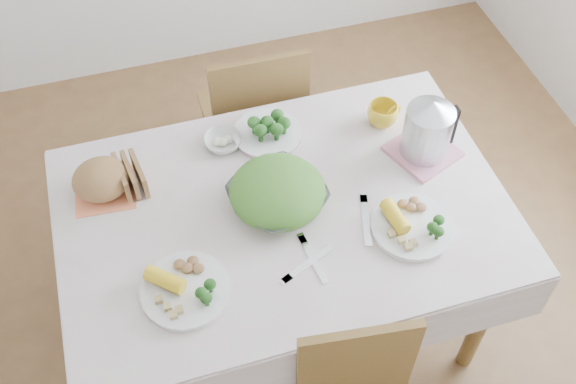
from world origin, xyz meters
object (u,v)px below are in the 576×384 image
object	(u,v)px
chair_far	(252,113)
dinner_plate_right	(412,227)
dinner_plate_left	(186,290)
yellow_mug	(383,114)
electric_kettle	(428,129)
dining_table	(284,271)
salad_bowl	(278,197)

from	to	relation	value
chair_far	dinner_plate_right	xyz separation A→B (m)	(0.30, -0.97, 0.31)
dinner_plate_right	dinner_plate_left	bearing A→B (deg)	-178.35
yellow_mug	electric_kettle	world-z (taller)	electric_kettle
dinner_plate_left	dinner_plate_right	xyz separation A→B (m)	(0.75, 0.02, 0.00)
dining_table	electric_kettle	distance (m)	0.75
salad_bowl	dinner_plate_right	size ratio (longest dim) A/B	1.11
dinner_plate_right	yellow_mug	bearing A→B (deg)	79.82
salad_bowl	chair_far	bearing A→B (deg)	82.72
salad_bowl	dinner_plate_left	world-z (taller)	salad_bowl
chair_far	dinner_plate_right	distance (m)	1.06
electric_kettle	chair_far	bearing A→B (deg)	100.54
dinner_plate_left	dinner_plate_right	world-z (taller)	same
dinner_plate_right	electric_kettle	bearing A→B (deg)	60.25
dining_table	salad_bowl	size ratio (longest dim) A/B	4.63
chair_far	dinner_plate_left	world-z (taller)	chair_far
dining_table	electric_kettle	xyz separation A→B (m)	(0.55, 0.10, 0.51)
salad_bowl	yellow_mug	world-z (taller)	yellow_mug
dinner_plate_right	yellow_mug	world-z (taller)	yellow_mug
electric_kettle	yellow_mug	bearing A→B (deg)	90.39
dining_table	dinner_plate_left	distance (m)	0.59
dinner_plate_right	yellow_mug	xyz separation A→B (m)	(0.09, 0.48, 0.03)
dinner_plate_left	dinner_plate_right	bearing A→B (deg)	1.65
chair_far	electric_kettle	distance (m)	0.92
dinner_plate_left	yellow_mug	bearing A→B (deg)	30.94
chair_far	salad_bowl	distance (m)	0.82
chair_far	salad_bowl	bearing A→B (deg)	83.76
dining_table	chair_far	distance (m)	0.78
electric_kettle	dining_table	bearing A→B (deg)	165.87
yellow_mug	electric_kettle	size ratio (longest dim) A/B	0.48
chair_far	salad_bowl	world-z (taller)	chair_far
dinner_plate_right	chair_far	bearing A→B (deg)	106.96
yellow_mug	electric_kettle	distance (m)	0.22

